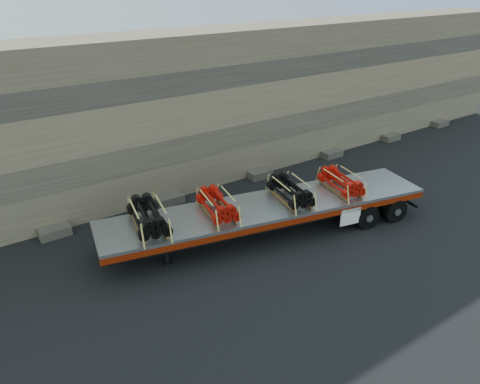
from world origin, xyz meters
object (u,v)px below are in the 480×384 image
(trailer, at_px, (267,219))
(bundle_midrear, at_px, (291,191))
(bundle_midfront, at_px, (217,205))
(bundle_rear, at_px, (341,182))
(bundle_front, at_px, (148,217))

(trailer, relative_size, bundle_midrear, 6.12)
(bundle_midfront, bearing_deg, bundle_midrear, -0.00)
(bundle_midrear, bearing_deg, bundle_rear, 0.00)
(bundle_front, distance_m, bundle_midrear, 5.54)
(trailer, height_order, bundle_front, bundle_front)
(bundle_midrear, relative_size, bundle_rear, 1.05)
(bundle_midfront, bearing_deg, bundle_rear, 0.00)
(bundle_midfront, height_order, bundle_midrear, bundle_midrear)
(bundle_front, bearing_deg, bundle_rear, -0.00)
(bundle_front, relative_size, bundle_rear, 1.11)
(trailer, distance_m, bundle_rear, 3.42)
(bundle_front, bearing_deg, trailer, -0.00)
(bundle_front, xyz_separation_m, bundle_rear, (7.67, -1.65, -0.04))
(bundle_midrear, distance_m, bundle_rear, 2.30)
(trailer, height_order, bundle_rear, bundle_rear)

